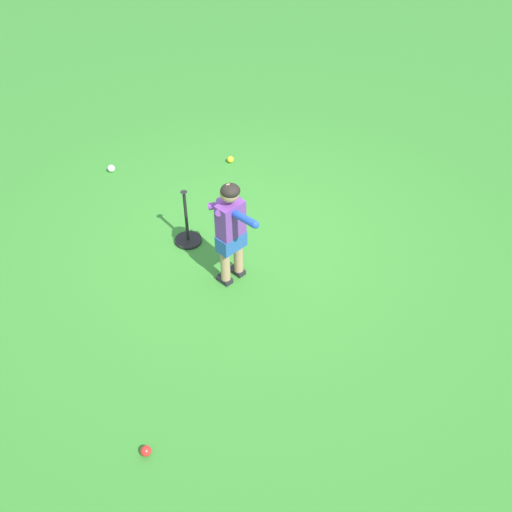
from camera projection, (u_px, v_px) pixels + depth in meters
ground_plane at (247, 242)px, 6.24m from camera, size 40.00×40.00×0.00m
child_batter at (231, 225)px, 5.40m from camera, size 0.33×0.63×1.08m
play_ball_near_batter at (111, 168)px, 7.21m from camera, size 0.09×0.09×0.09m
play_ball_midfield at (230, 159)px, 7.37m from camera, size 0.08×0.08×0.08m
play_ball_behind_batter at (146, 451)px, 4.38m from camera, size 0.08×0.08×0.08m
batting_tee at (188, 234)px, 6.18m from camera, size 0.28×0.28×0.62m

